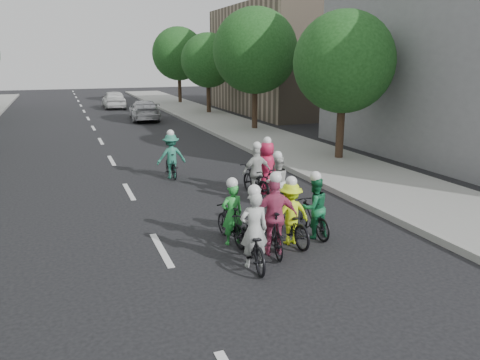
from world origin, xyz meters
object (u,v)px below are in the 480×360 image
cyclist_3 (274,223)px  cyclist_6 (276,187)px  cyclist_0 (252,239)px  follow_car_lead (144,110)px  cyclist_7 (171,159)px  cyclist_2 (289,218)px  cyclist_8 (256,178)px  cyclist_5 (231,220)px  follow_car_trail (114,99)px  cyclist_1 (313,212)px  cyclist_4 (266,173)px

cyclist_3 → cyclist_6: cyclist_3 is taller
cyclist_0 → follow_car_lead: bearing=-87.3°
cyclist_0 → cyclist_7: 7.75m
cyclist_2 → cyclist_8: 3.79m
cyclist_2 → cyclist_8: cyclist_8 is taller
cyclist_3 → cyclist_6: 3.34m
cyclist_5 → follow_car_lead: 22.95m
cyclist_6 → cyclist_8: bearing=-95.0°
cyclist_2 → cyclist_7: 7.01m
cyclist_6 → follow_car_trail: cyclist_6 is taller
cyclist_1 → follow_car_trail: (-0.98, 32.06, 0.15)m
cyclist_3 → cyclist_4: cyclist_3 is taller
cyclist_3 → cyclist_6: bearing=-105.7°
cyclist_5 → follow_car_lead: (2.00, 22.86, 0.13)m
cyclist_1 → cyclist_8: (0.05, 3.57, -0.02)m
cyclist_8 → cyclist_4: bearing=-153.7°
cyclist_1 → cyclist_6: size_ratio=0.85×
follow_car_trail → cyclist_2: bearing=91.4°
cyclist_3 → cyclist_0: bearing=42.2°
cyclist_1 → cyclist_7: (-1.85, 6.77, 0.07)m
cyclist_0 → cyclist_5: 1.28m
cyclist_4 → cyclist_5: bearing=44.3°
follow_car_lead → follow_car_trail: (-1.03, 8.89, 0.07)m
cyclist_4 → follow_car_lead: cyclist_4 is taller
cyclist_2 → cyclist_8: bearing=-104.8°
cyclist_0 → cyclist_8: 4.97m
cyclist_1 → cyclist_4: size_ratio=0.86×
cyclist_0 → cyclist_2: bearing=-138.9°
cyclist_0 → cyclist_5: size_ratio=1.17×
cyclist_0 → cyclist_8: cyclist_0 is taller
cyclist_3 → cyclist_5: cyclist_3 is taller
cyclist_8 → cyclist_1: bearing=86.7°
cyclist_0 → cyclist_8: (2.00, 4.55, 0.03)m
cyclist_6 → follow_car_lead: size_ratio=0.41×
cyclist_2 → follow_car_trail: size_ratio=0.41×
cyclist_4 → cyclist_6: cyclist_4 is taller
cyclist_5 → follow_car_lead: bearing=-99.4°
cyclist_3 → follow_car_trail: (0.31, 32.63, 0.08)m
follow_car_trail → follow_car_lead: bearing=97.5°
cyclist_2 → cyclist_3: bearing=32.3°
cyclist_5 → cyclist_6: 3.01m
cyclist_4 → cyclist_5: size_ratio=1.20×
cyclist_1 → cyclist_2: 0.72m
cyclist_8 → cyclist_6: bearing=94.4°
cyclist_5 → cyclist_2: bearing=155.7°
cyclist_5 → cyclist_8: bearing=-125.8°
cyclist_1 → follow_car_trail: bearing=-91.9°
cyclist_4 → cyclist_6: (-0.31, -1.39, -0.04)m
cyclist_0 → cyclist_2: cyclist_0 is taller
cyclist_4 → follow_car_trail: size_ratio=0.43×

